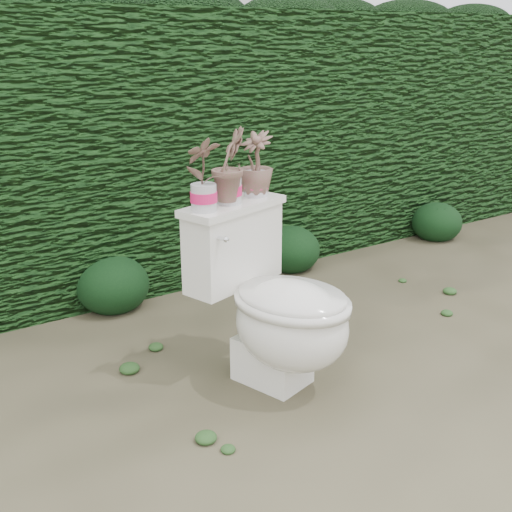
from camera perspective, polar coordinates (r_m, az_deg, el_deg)
ground at (r=2.85m, az=-2.43°, el=-11.52°), size 60.00×60.00×0.00m
hedge at (r=3.97m, az=-14.97°, el=8.97°), size 8.00×1.00×1.60m
toilet at (r=2.73m, az=1.82°, el=-4.61°), size 0.63×0.78×0.78m
potted_plant_left at (r=2.58m, az=-4.72°, el=7.11°), size 0.16×0.11×0.29m
potted_plant_center at (r=2.69m, az=-2.43°, el=7.83°), size 0.21×0.21×0.30m
potted_plant_right at (r=2.82m, az=-0.01°, el=8.02°), size 0.19×0.19×0.27m
liriope_clump_2 at (r=3.65m, az=-12.69°, el=-2.08°), size 0.41×0.41×0.33m
liriope_clump_3 at (r=4.18m, az=3.07°, el=0.95°), size 0.39×0.39×0.31m
liriope_clump_4 at (r=5.00m, az=15.79°, el=3.22°), size 0.37×0.37×0.30m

